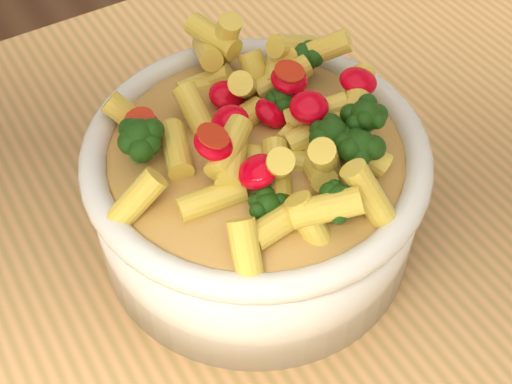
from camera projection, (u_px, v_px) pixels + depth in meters
table at (218, 367)px, 0.62m from camera, size 1.20×0.80×0.90m
serving_bowl at (256, 191)px, 0.54m from camera, size 0.25×0.25×0.11m
pasta_salad at (256, 127)px, 0.49m from camera, size 0.20×0.20×0.04m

